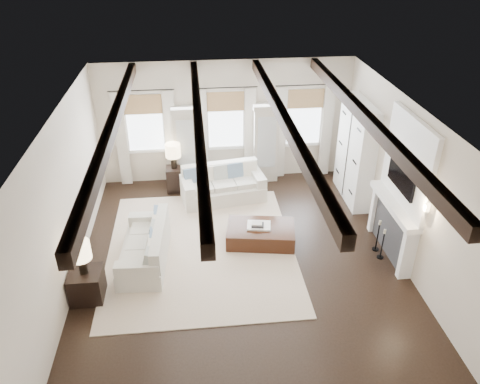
{
  "coord_description": "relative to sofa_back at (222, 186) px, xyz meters",
  "views": [
    {
      "loc": [
        -0.83,
        -7.6,
        6.05
      ],
      "look_at": [
        0.07,
        0.87,
        1.15
      ],
      "focal_mm": 35.0,
      "sensor_mm": 36.0,
      "label": 1
    }
  ],
  "objects": [
    {
      "name": "lamp_front",
      "position": [
        -2.74,
        -3.37,
        0.69
      ],
      "size": [
        0.39,
        0.39,
        0.66
      ],
      "color": "black",
      "rests_on": "side_table_front"
    },
    {
      "name": "room_shell",
      "position": [
        0.94,
        -1.71,
        1.54
      ],
      "size": [
        6.54,
        7.54,
        3.22
      ],
      "color": "beige",
      "rests_on": "ground"
    },
    {
      "name": "book_lower",
      "position": [
        0.62,
        -1.96,
        0.09
      ],
      "size": [
        0.29,
        0.24,
        0.04
      ],
      "primitive_type": "cube",
      "rotation": [
        0.0,
        0.0,
        -0.17
      ],
      "color": "#262628",
      "rests_on": "tray"
    },
    {
      "name": "book_upper",
      "position": [
        0.6,
        -1.95,
        0.12
      ],
      "size": [
        0.24,
        0.2,
        0.03
      ],
      "primitive_type": "cube",
      "rotation": [
        0.0,
        0.0,
        -0.17
      ],
      "color": "beige",
      "rests_on": "book_lower"
    },
    {
      "name": "side_table_front",
      "position": [
        -2.74,
        -3.37,
        -0.06
      ],
      "size": [
        0.59,
        0.59,
        0.59
      ],
      "primitive_type": "cube",
      "color": "black",
      "rests_on": "ground"
    },
    {
      "name": "ground",
      "position": [
        0.19,
        -2.61,
        -0.35
      ],
      "size": [
        7.5,
        7.5,
        0.0
      ],
      "primitive_type": "plane",
      "color": "black",
      "rests_on": "ground"
    },
    {
      "name": "ottoman",
      "position": [
        0.69,
        -1.96,
        -0.16
      ],
      "size": [
        1.58,
        1.13,
        0.38
      ],
      "primitive_type": "cube",
      "rotation": [
        0.0,
        0.0,
        -0.17
      ],
      "color": "black",
      "rests_on": "ground"
    },
    {
      "name": "sofa_back",
      "position": [
        0.0,
        0.0,
        0.0
      ],
      "size": [
        2.15,
        1.23,
        0.87
      ],
      "color": "silver",
      "rests_on": "ground"
    },
    {
      "name": "sofa_left",
      "position": [
        -1.71,
        -2.4,
        -0.01
      ],
      "size": [
        0.99,
        1.99,
        0.83
      ],
      "color": "silver",
      "rests_on": "ground"
    },
    {
      "name": "candlestick_far",
      "position": [
        3.09,
        -2.51,
        -0.05
      ],
      "size": [
        0.15,
        0.15,
        0.74
      ],
      "color": "black",
      "rests_on": "ground"
    },
    {
      "name": "lamp_back",
      "position": [
        -1.19,
        0.55,
        0.74
      ],
      "size": [
        0.38,
        0.38,
        0.66
      ],
      "color": "black",
      "rests_on": "side_table_back"
    },
    {
      "name": "side_table_back",
      "position": [
        -1.19,
        0.55,
        -0.03
      ],
      "size": [
        0.43,
        0.43,
        0.64
      ],
      "primitive_type": "cube",
      "color": "black",
      "rests_on": "ground"
    },
    {
      "name": "candlestick_near",
      "position": [
        3.09,
        -2.79,
        -0.06
      ],
      "size": [
        0.14,
        0.14,
        0.7
      ],
      "color": "black",
      "rests_on": "ground"
    },
    {
      "name": "area_rug",
      "position": [
        -0.62,
        -2.1,
        -0.34
      ],
      "size": [
        3.91,
        4.55,
        0.02
      ],
      "primitive_type": "cube",
      "color": "beige",
      "rests_on": "ground"
    },
    {
      "name": "tray",
      "position": [
        0.65,
        -1.93,
        0.05
      ],
      "size": [
        0.56,
        0.46,
        0.04
      ],
      "primitive_type": "cube",
      "rotation": [
        0.0,
        0.0,
        -0.17
      ],
      "color": "white",
      "rests_on": "ottoman"
    }
  ]
}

